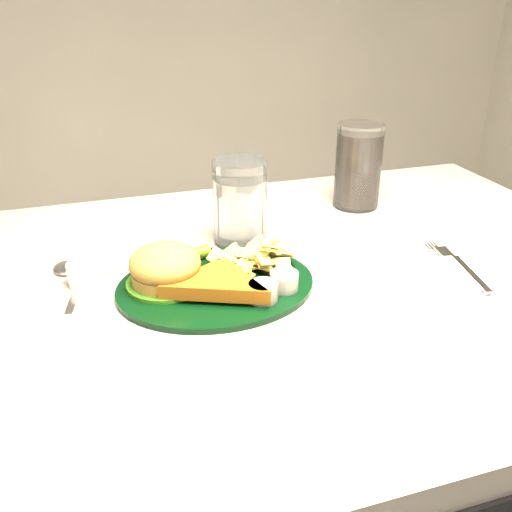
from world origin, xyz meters
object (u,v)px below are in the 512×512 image
Objects in this scene: dinner_plate at (216,268)px; fork_napkin at (467,271)px; cola_glass at (358,166)px; water_glass at (240,203)px; table at (263,469)px.

dinner_plate is 0.37m from fork_napkin.
cola_glass is 1.05× the size of fork_napkin.
cola_glass is at bearing 19.62° from water_glass.
table is 4.34× the size of dinner_plate.
cola_glass is at bearing 40.91° from table.
cola_glass is at bearing 107.14° from fork_napkin.
dinner_plate is at bearing -179.68° from fork_napkin.
table is 0.48m from fork_napkin.
dinner_plate is at bearing -174.46° from table.
water_glass is at bearing 59.66° from dinner_plate.
table is 7.69× the size of cola_glass.
dinner_plate is at bearing -145.18° from cola_glass.
table is 0.41m from dinner_plate.
fork_napkin is (0.28, -0.21, -0.06)m from water_glass.
cola_glass reaches higher than dinner_plate.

